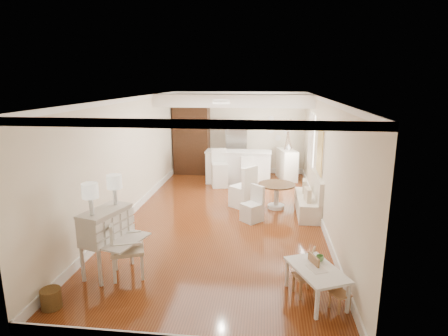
% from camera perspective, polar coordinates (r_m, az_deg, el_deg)
% --- Properties ---
extents(room, '(9.00, 9.04, 2.82)m').
position_cam_1_polar(room, '(8.80, 0.48, 5.36)').
color(room, brown).
rests_on(room, ground).
extents(secretary_bureau, '(1.11, 1.12, 1.13)m').
position_cam_1_polar(secretary_bureau, '(6.66, -17.41, -10.62)').
color(secretary_bureau, beige).
rests_on(secretary_bureau, ground).
extents(gustavian_armchair, '(0.72, 0.72, 0.97)m').
position_cam_1_polar(gustavian_armchair, '(6.52, -14.48, -11.73)').
color(gustavian_armchair, silver).
rests_on(gustavian_armchair, ground).
extents(wicker_basket, '(0.30, 0.30, 0.29)m').
position_cam_1_polar(wicker_basket, '(6.20, -24.86, -17.59)').
color(wicker_basket, brown).
rests_on(wicker_basket, ground).
extents(kids_table, '(0.94, 1.14, 0.49)m').
position_cam_1_polar(kids_table, '(5.97, 13.81, -16.75)').
color(kids_table, white).
rests_on(kids_table, ground).
extents(kids_chair_a, '(0.40, 0.40, 0.64)m').
position_cam_1_polar(kids_chair_a, '(6.01, 12.23, -15.69)').
color(kids_chair_a, '#A6754B').
rests_on(kids_chair_a, ground).
extents(kids_chair_b, '(0.31, 0.31, 0.52)m').
position_cam_1_polar(kids_chair_b, '(6.52, 12.40, -13.83)').
color(kids_chair_b, '#9B7446').
rests_on(kids_chair_b, ground).
extents(kids_chair_c, '(0.33, 0.33, 0.50)m').
position_cam_1_polar(kids_chair_c, '(5.83, 17.28, -17.78)').
color(kids_chair_c, tan).
rests_on(kids_chair_c, ground).
extents(banquette, '(0.52, 1.60, 0.98)m').
position_cam_1_polar(banquette, '(9.30, 12.64, -3.94)').
color(banquette, silver).
rests_on(banquette, ground).
extents(dining_table, '(1.21, 1.21, 0.64)m').
position_cam_1_polar(dining_table, '(9.61, 7.98, -4.25)').
color(dining_table, '#442A16').
rests_on(dining_table, ground).
extents(slip_chair_near, '(0.57, 0.57, 0.83)m').
position_cam_1_polar(slip_chair_near, '(8.65, 4.28, -5.48)').
color(slip_chair_near, silver).
rests_on(slip_chair_near, ground).
extents(slip_chair_far, '(0.74, 0.74, 1.09)m').
position_cam_1_polar(slip_chair_far, '(9.57, 2.88, -2.80)').
color(slip_chair_far, white).
rests_on(slip_chair_far, ground).
extents(breakfast_counter, '(2.05, 0.65, 1.03)m').
position_cam_1_polar(breakfast_counter, '(11.78, 2.20, 0.16)').
color(breakfast_counter, white).
rests_on(breakfast_counter, ground).
extents(bar_stool_left, '(0.56, 0.56, 1.16)m').
position_cam_1_polar(bar_stool_left, '(11.34, -0.68, -0.04)').
color(bar_stool_left, silver).
rests_on(bar_stool_left, ground).
extents(bar_stool_right, '(0.44, 0.44, 0.94)m').
position_cam_1_polar(bar_stool_right, '(11.27, 3.63, -0.71)').
color(bar_stool_right, white).
rests_on(bar_stool_right, ground).
extents(pantry_cabinet, '(1.20, 0.60, 2.30)m').
position_cam_1_polar(pantry_cabinet, '(12.95, -4.94, 4.18)').
color(pantry_cabinet, '#381E11').
rests_on(pantry_cabinet, ground).
extents(fridge, '(0.75, 0.65, 1.80)m').
position_cam_1_polar(fridge, '(12.72, 3.48, 2.90)').
color(fridge, silver).
rests_on(fridge, ground).
extents(sideboard, '(0.69, 1.11, 0.98)m').
position_cam_1_polar(sideboard, '(12.40, 9.55, 0.53)').
color(sideboard, white).
rests_on(sideboard, ground).
extents(pencil_cup, '(0.12, 0.12, 0.10)m').
position_cam_1_polar(pencil_cup, '(6.06, 14.39, -13.18)').
color(pencil_cup, '#6FAB63').
rests_on(pencil_cup, kids_table).
extents(branch_vase, '(0.21, 0.21, 0.18)m').
position_cam_1_polar(branch_vase, '(12.29, 9.77, 3.19)').
color(branch_vase, white).
rests_on(branch_vase, sideboard).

